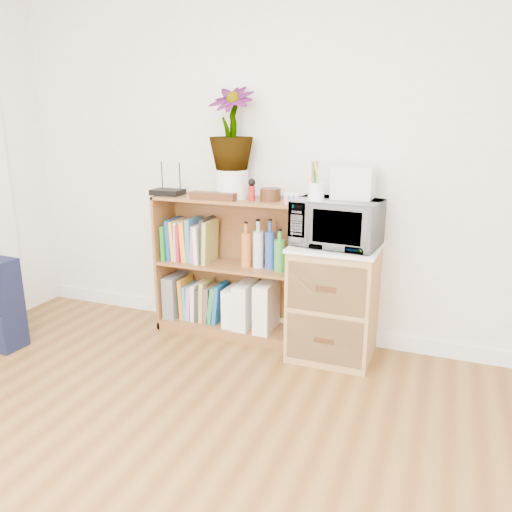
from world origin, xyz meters
The scene contains 21 objects.
skirting_board centered at (0.00, 2.24, 0.05)m, with size 4.00×0.02×0.10m, color white.
bookshelf centered at (-0.35, 2.10, 0.47)m, with size 1.00×0.30×0.95m, color brown.
wicker_unit centered at (0.40, 2.02, 0.35)m, with size 0.50×0.45×0.70m, color #9E7542.
microwave centered at (0.40, 2.02, 0.86)m, with size 0.50×0.34×0.28m, color silver.
pen_cup centered at (0.29, 1.94, 1.05)m, with size 0.09×0.09×0.10m, color white.
small_appliance centered at (0.47, 2.10, 1.09)m, with size 0.24×0.20×0.19m, color silver.
router centered at (-0.79, 2.08, 0.97)m, with size 0.21×0.14×0.04m, color black.
white_bowl centered at (-0.50, 2.07, 0.97)m, with size 0.13×0.13×0.03m, color white.
plant_pot centered at (-0.32, 2.12, 1.04)m, with size 0.22×0.22×0.18m, color white.
potted_plant centered at (-0.32, 2.12, 1.39)m, with size 0.29×0.29×0.52m, color #396F2C.
trinket_box centered at (-0.40, 2.00, 0.97)m, with size 0.30×0.08×0.05m, color #3B1B10.
kokeshi_doll centered at (-0.16, 2.06, 1.00)m, with size 0.04×0.04×0.09m, color #A01413.
wooden_bowl centered at (-0.05, 2.11, 0.99)m, with size 0.13×0.13×0.08m, color #351B0E.
paint_jars centered at (0.12, 2.01, 0.98)m, with size 0.11×0.04×0.05m, color #CA7096.
file_box centered at (-0.77, 2.10, 0.22)m, with size 0.09×0.24×0.30m, color slate.
magazine_holder_left centered at (-0.32, 2.09, 0.20)m, with size 0.08×0.21×0.27m, color white.
magazine_holder_mid centered at (-0.22, 2.09, 0.23)m, with size 0.10×0.25×0.31m, color white.
magazine_holder_right centered at (-0.07, 2.09, 0.24)m, with size 0.11×0.27×0.34m, color white.
cookbooks centered at (-0.63, 2.10, 0.64)m, with size 0.35×0.20×0.31m.
liquor_bottles centered at (-0.03, 2.10, 0.65)m, with size 0.45×0.07×0.32m.
lower_books centered at (-0.55, 2.10, 0.20)m, with size 0.32×0.19×0.29m.
Camera 1 is at (1.01, -0.86, 1.45)m, focal length 35.00 mm.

